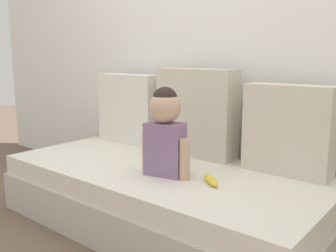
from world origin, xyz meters
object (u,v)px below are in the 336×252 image
toddler (165,129)px  banana (211,180)px  throw_pillow_left (130,109)px  throw_pillow_right (288,130)px  throw_pillow_center (197,113)px  couch (161,197)px

toddler → banana: (0.27, 0.03, -0.23)m
throw_pillow_left → throw_pillow_right: bearing=0.0°
throw_pillow_left → toddler: bearing=-32.0°
throw_pillow_center → toddler: throw_pillow_center is taller
throw_pillow_center → toddler: size_ratio=1.17×
throw_pillow_left → throw_pillow_center: (0.60, 0.00, 0.03)m
couch → throw_pillow_left: (-0.60, 0.35, 0.43)m
couch → throw_pillow_right: (0.60, 0.35, 0.42)m
throw_pillow_right → banana: throw_pillow_right is taller
throw_pillow_center → throw_pillow_right: 0.61m
throw_pillow_center → throw_pillow_right: size_ratio=1.15×
couch → toddler: 0.46m
throw_pillow_right → toddler: 0.67m
throw_pillow_center → toddler: bearing=-76.6°
throw_pillow_left → banana: 1.09m
throw_pillow_center → banana: bearing=-47.3°
couch → throw_pillow_center: size_ratio=3.50×
throw_pillow_left → toddler: throw_pillow_left is taller
toddler → banana: size_ratio=2.81×
toddler → throw_pillow_center: bearing=103.4°
throw_pillow_center → throw_pillow_right: throw_pillow_center is taller
toddler → banana: toddler is taller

